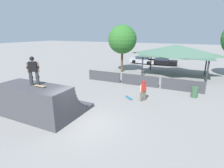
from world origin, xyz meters
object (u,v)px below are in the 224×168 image
at_px(bystander_walking, 143,89).
at_px(parked_car_silver, 143,60).
at_px(skater_on_deck, 33,69).
at_px(parked_car_black, 162,61).
at_px(skateboard_on_deck, 40,86).
at_px(skateboard_on_ground, 129,98).
at_px(tree_far_back, 122,40).
at_px(trash_bin, 195,92).

distance_m(bystander_walking, parked_car_silver, 16.80).
relative_size(skater_on_deck, parked_car_black, 0.37).
relative_size(skateboard_on_deck, bystander_walking, 0.49).
bearing_deg(parked_car_black, skateboard_on_ground, -93.17).
relative_size(bystander_walking, skateboard_on_ground, 2.05).
xyz_separation_m(skateboard_on_ground, parked_car_black, (-0.31, 16.18, 0.54)).
relative_size(tree_far_back, trash_bin, 7.00).
bearing_deg(bystander_walking, skateboard_on_deck, -9.36).
distance_m(skateboard_on_ground, trash_bin, 5.30).
xyz_separation_m(skater_on_deck, tree_far_back, (-0.21, 14.04, 1.16)).
relative_size(skateboard_on_ground, tree_far_back, 0.13).
height_order(skateboard_on_ground, parked_car_black, parked_car_black).
xyz_separation_m(tree_far_back, parked_car_black, (3.89, 7.41, -3.54)).
bearing_deg(skater_on_deck, bystander_walking, 11.13).
height_order(skateboard_on_ground, tree_far_back, tree_far_back).
relative_size(skateboard_on_deck, trash_bin, 0.93).
relative_size(skater_on_deck, parked_car_silver, 0.39).
xyz_separation_m(tree_far_back, parked_car_silver, (0.73, 7.37, -3.55)).
xyz_separation_m(skateboard_on_deck, parked_car_black, (3.09, 21.61, -1.48)).
distance_m(tree_far_back, parked_car_silver, 8.21).
bearing_deg(tree_far_back, parked_car_silver, 84.34).
height_order(skater_on_deck, skateboard_on_ground, skater_on_deck).
xyz_separation_m(bystander_walking, trash_bin, (3.52, 2.52, -0.51)).
distance_m(skateboard_on_deck, parked_car_silver, 21.62).
bearing_deg(skater_on_deck, tree_far_back, 56.28).
relative_size(skater_on_deck, skateboard_on_deck, 2.13).
relative_size(skateboard_on_ground, trash_bin, 0.92).
bearing_deg(skateboard_on_deck, skateboard_on_ground, 57.94).
bearing_deg(trash_bin, tree_far_back, 144.74).
bearing_deg(bystander_walking, trash_bin, 156.19).
distance_m(skater_on_deck, skateboard_on_deck, 1.10).
xyz_separation_m(bystander_walking, tree_far_back, (-5.34, 8.78, 3.21)).
bearing_deg(tree_far_back, parked_car_black, 62.29).
height_order(skater_on_deck, trash_bin, skater_on_deck).
distance_m(trash_bin, parked_car_black, 14.55).
xyz_separation_m(skateboard_on_ground, parked_car_silver, (-3.47, 16.14, 0.54)).
xyz_separation_m(tree_far_back, trash_bin, (8.86, -6.26, -3.72)).
height_order(bystander_walking, tree_far_back, tree_far_back).
bearing_deg(tree_far_back, skateboard_on_ground, -64.40).
relative_size(skateboard_on_deck, skateboard_on_ground, 1.01).
relative_size(bystander_walking, parked_car_black, 0.35).
xyz_separation_m(bystander_walking, parked_car_silver, (-4.61, 16.15, -0.34)).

